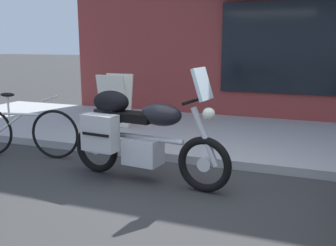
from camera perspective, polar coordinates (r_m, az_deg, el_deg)
The scene contains 4 objects.
ground_plane at distance 4.39m, azimuth 0.40°, elevation -10.48°, with size 80.00×80.00×0.00m, color #303030.
touring_motorcycle at distance 4.67m, azimuth -4.78°, elevation -1.36°, with size 2.14×0.62×1.40m.
parked_bicycle at distance 6.07m, azimuth -20.69°, elevation -1.10°, with size 1.72×0.53×0.95m.
sandwich_board_sign at distance 7.21m, azimuth -7.73°, elevation 3.27°, with size 0.55×0.42×0.97m.
Camera 1 is at (1.44, -3.80, 1.67)m, focal length 41.51 mm.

